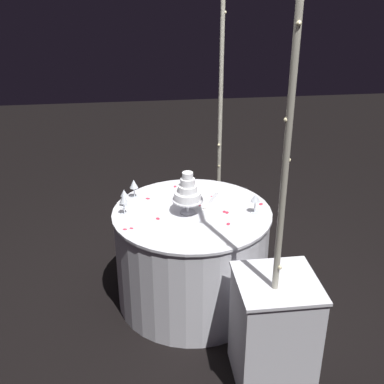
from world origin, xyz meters
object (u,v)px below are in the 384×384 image
wine_glass_0 (124,194)px  side_table (273,330)px  cake_knife (210,202)px  main_table (192,256)px  decorative_arch (246,102)px  tiered_cake (188,192)px  wine_glass_3 (134,185)px  wine_glass_2 (255,199)px  wine_glass_1 (124,199)px

wine_glass_0 → side_table: bearing=41.6°
cake_knife → main_table: bearing=-49.3°
decorative_arch → side_table: bearing=2.3°
tiered_cake → wine_glass_3: 0.48m
side_table → cake_knife: bearing=-166.2°
tiered_cake → cake_knife: bearing=128.8°
side_table → cake_knife: cake_knife is taller
wine_glass_0 → cake_knife: bearing=90.2°
wine_glass_2 → cake_knife: wine_glass_2 is taller
wine_glass_0 → main_table: bearing=75.2°
main_table → wine_glass_3: 0.70m
wine_glass_1 → wine_glass_3: size_ratio=1.10×
tiered_cake → wine_glass_2: size_ratio=2.14×
wine_glass_1 → cake_knife: (-0.11, 0.63, -0.11)m
side_table → wine_glass_0: bearing=-138.4°
side_table → wine_glass_2: (-0.78, 0.05, 0.51)m
side_table → wine_glass_0: (-0.99, -0.88, 0.50)m
main_table → wine_glass_0: size_ratio=8.13×
wine_glass_0 → wine_glass_1: wine_glass_1 is taller
decorative_arch → wine_glass_0: (-0.13, -0.84, -0.69)m
cake_knife → wine_glass_2: bearing=54.9°
wine_glass_1 → cake_knife: 0.65m
side_table → tiered_cake: size_ratio=2.34×
tiered_cake → decorative_arch: bearing=92.5°
main_table → tiered_cake: tiered_cake is taller
tiered_cake → cake_knife: size_ratio=1.17×
tiered_cake → wine_glass_2: bearing=83.0°
main_table → tiered_cake: size_ratio=3.68×
wine_glass_0 → decorative_arch: bearing=81.3°
decorative_arch → main_table: 1.23m
side_table → wine_glass_1: size_ratio=4.54×
wine_glass_2 → tiered_cake: bearing=-97.0°
wine_glass_3 → cake_knife: (0.15, 0.56, -0.10)m
cake_knife → wine_glass_0: bearing=-89.8°
wine_glass_2 → wine_glass_3: same height
wine_glass_1 → wine_glass_3: (-0.27, 0.08, -0.01)m
main_table → cake_knife: (-0.13, 0.15, 0.39)m
side_table → wine_glass_0: 1.41m
wine_glass_0 → wine_glass_1: (0.11, -0.00, 0.01)m
wine_glass_0 → cake_knife: (-0.00, 0.63, -0.10)m
wine_glass_2 → wine_glass_3: 0.92m
decorative_arch → tiered_cake: size_ratio=7.83×
wine_glass_1 → cake_knife: wine_glass_1 is taller
main_table → side_table: 0.95m
decorative_arch → wine_glass_0: bearing=-98.7°
main_table → wine_glass_1: 0.70m
decorative_arch → tiered_cake: bearing=-87.5°
decorative_arch → main_table: (-0.00, -0.36, -1.18)m
decorative_arch → wine_glass_1: size_ratio=15.22×
wine_glass_0 → cake_knife: wine_glass_0 is taller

